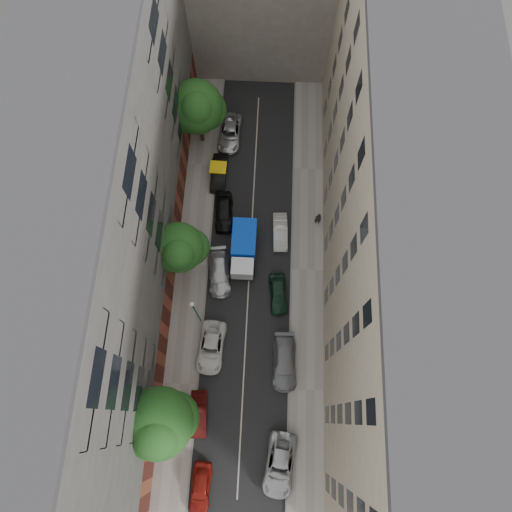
# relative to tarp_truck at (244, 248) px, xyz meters

# --- Properties ---
(ground) EXTENTS (120.00, 120.00, 0.00)m
(ground) POSITION_rel_tarp_truck_xyz_m (0.60, -1.42, -1.40)
(ground) COLOR #4C4C49
(ground) RESTS_ON ground
(road_surface) EXTENTS (8.00, 44.00, 0.02)m
(road_surface) POSITION_rel_tarp_truck_xyz_m (0.60, -1.42, -1.39)
(road_surface) COLOR black
(road_surface) RESTS_ON ground
(sidewalk_left) EXTENTS (3.00, 44.00, 0.15)m
(sidewalk_left) POSITION_rel_tarp_truck_xyz_m (-4.90, -1.42, -1.33)
(sidewalk_left) COLOR gray
(sidewalk_left) RESTS_ON ground
(sidewalk_right) EXTENTS (3.00, 44.00, 0.15)m
(sidewalk_right) POSITION_rel_tarp_truck_xyz_m (6.10, -1.42, -1.33)
(sidewalk_right) COLOR gray
(sidewalk_right) RESTS_ON ground
(building_left) EXTENTS (8.00, 44.00, 20.00)m
(building_left) POSITION_rel_tarp_truck_xyz_m (-10.40, -1.42, 8.60)
(building_left) COLOR #454240
(building_left) RESTS_ON ground
(building_right) EXTENTS (8.00, 44.00, 20.00)m
(building_right) POSITION_rel_tarp_truck_xyz_m (11.60, -1.42, 8.60)
(building_right) COLOR #B7AD8E
(building_right) RESTS_ON ground
(tarp_truck) EXTENTS (2.25, 5.51, 2.54)m
(tarp_truck) POSITION_rel_tarp_truck_xyz_m (0.00, 0.00, 0.00)
(tarp_truck) COLOR black
(tarp_truck) RESTS_ON ground
(car_left_0) EXTENTS (1.72, 3.97, 1.33)m
(car_left_0) POSITION_rel_tarp_truck_xyz_m (-2.37, -20.42, -0.73)
(car_left_0) COLOR maroon
(car_left_0) RESTS_ON ground
(car_left_1) EXTENTS (1.57, 3.96, 1.28)m
(car_left_1) POSITION_rel_tarp_truck_xyz_m (-3.00, -14.82, -0.76)
(car_left_1) COLOR #4A0F0E
(car_left_1) RESTS_ON ground
(car_left_2) EXTENTS (2.55, 4.96, 1.34)m
(car_left_2) POSITION_rel_tarp_truck_xyz_m (-2.40, -9.22, -0.73)
(car_left_2) COLOR silver
(car_left_2) RESTS_ON ground
(car_left_3) EXTENTS (2.57, 5.07, 1.41)m
(car_left_3) POSITION_rel_tarp_truck_xyz_m (-2.20, -2.26, -0.70)
(car_left_3) COLOR #B6B6BB
(car_left_3) RESTS_ON ground
(car_left_4) EXTENTS (2.09, 4.53, 1.50)m
(car_left_4) POSITION_rel_tarp_truck_xyz_m (-2.20, 3.98, -0.65)
(car_left_4) COLOR black
(car_left_4) RESTS_ON ground
(car_left_5) EXTENTS (1.59, 4.32, 1.41)m
(car_left_5) POSITION_rel_tarp_truck_xyz_m (-3.00, 8.33, -0.70)
(car_left_5) COLOR black
(car_left_5) RESTS_ON ground
(car_left_6) EXTENTS (2.42, 4.94, 1.35)m
(car_left_6) POSITION_rel_tarp_truck_xyz_m (-2.20, 13.18, -0.73)
(car_left_6) COLOR #BCBBC0
(car_left_6) RESTS_ON ground
(car_right_0) EXTENTS (2.98, 5.40, 1.43)m
(car_right_0) POSITION_rel_tarp_truck_xyz_m (3.95, -18.42, -0.69)
(car_right_0) COLOR #B6B7BB
(car_right_0) RESTS_ON ground
(car_right_1) EXTENTS (2.23, 5.15, 1.48)m
(car_right_1) POSITION_rel_tarp_truck_xyz_m (4.12, -10.22, -0.66)
(car_right_1) COLOR slate
(car_right_1) RESTS_ON ground
(car_right_2) EXTENTS (2.00, 4.15, 1.37)m
(car_right_2) POSITION_rel_tarp_truck_xyz_m (3.40, -4.02, -0.72)
(car_right_2) COLOR #152F21
(car_right_2) RESTS_ON ground
(car_right_3) EXTENTS (1.56, 3.96, 1.28)m
(car_right_3) POSITION_rel_tarp_truck_xyz_m (3.40, 2.18, -0.76)
(car_right_3) COLOR silver
(car_right_3) RESTS_ON ground
(tree_near) EXTENTS (5.48, 5.23, 8.86)m
(tree_near) POSITION_rel_tarp_truck_xyz_m (-5.13, -15.72, 4.65)
(tree_near) COLOR #382619
(tree_near) RESTS_ON sidewalk_left
(tree_mid) EXTENTS (4.75, 4.39, 7.50)m
(tree_mid) POSITION_rel_tarp_truck_xyz_m (-5.23, -1.74, 3.76)
(tree_mid) COLOR #382619
(tree_mid) RESTS_ON sidewalk_left
(tree_far) EXTENTS (5.40, 5.14, 8.04)m
(tree_far) POSITION_rel_tarp_truck_xyz_m (-5.00, 12.47, 3.99)
(tree_far) COLOR #382619
(tree_far) RESTS_ON sidewalk_left
(lamp_post) EXTENTS (0.36, 0.36, 6.38)m
(lamp_post) POSITION_rel_tarp_truck_xyz_m (-3.60, -6.76, 2.68)
(lamp_post) COLOR #1B613C
(lamp_post) RESTS_ON sidewalk_left
(pedestrian) EXTENTS (0.71, 0.49, 1.88)m
(pedestrian) POSITION_rel_tarp_truck_xyz_m (7.00, 3.52, -0.31)
(pedestrian) COLOR black
(pedestrian) RESTS_ON sidewalk_right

